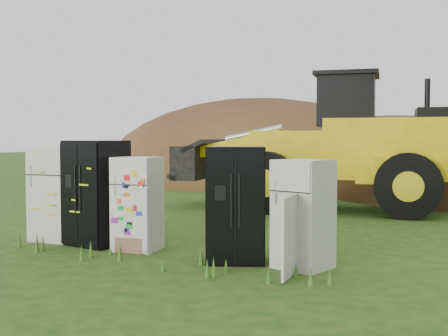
% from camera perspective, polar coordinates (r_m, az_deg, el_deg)
% --- Properties ---
extents(ground, '(120.00, 120.00, 0.00)m').
position_cam_1_polar(ground, '(9.74, -5.79, -8.57)').
color(ground, '#1E4813').
rests_on(ground, ground).
extents(fridge_leftmost, '(0.89, 0.87, 1.78)m').
position_cam_1_polar(fridge_leftmost, '(11.20, -16.65, -2.56)').
color(fridge_leftmost, silver).
rests_on(fridge_leftmost, ground).
extents(fridge_black_side, '(1.09, 0.91, 1.92)m').
position_cam_1_polar(fridge_black_side, '(10.56, -12.83, -2.46)').
color(fridge_black_side, black).
rests_on(fridge_black_side, ground).
extents(fridge_sticker, '(0.84, 0.79, 1.63)m').
position_cam_1_polar(fridge_sticker, '(9.93, -8.77, -3.59)').
color(fridge_sticker, silver).
rests_on(fridge_sticker, ground).
extents(fridge_black_right, '(1.15, 1.07, 1.82)m').
position_cam_1_polar(fridge_black_right, '(8.89, 1.23, -3.70)').
color(fridge_black_right, black).
rests_on(fridge_black_right, ground).
extents(fridge_open_door, '(0.89, 0.85, 1.64)m').
position_cam_1_polar(fridge_open_door, '(8.54, 8.06, -4.65)').
color(fridge_open_door, silver).
rests_on(fridge_open_door, ground).
extents(wheel_loader, '(8.14, 4.59, 3.71)m').
position_cam_1_polar(wheel_loader, '(15.65, 8.93, 2.62)').
color(wheel_loader, yellow).
rests_on(wheel_loader, ground).
extents(dirt_mound_left, '(15.21, 11.40, 7.59)m').
position_cam_1_polar(dirt_mound_left, '(25.77, 3.09, -1.34)').
color(dirt_mound_left, '#462616').
rests_on(dirt_mound_left, ground).
extents(dirt_mound_back, '(16.80, 11.20, 6.08)m').
position_cam_1_polar(dirt_mound_back, '(27.30, 16.47, -1.22)').
color(dirt_mound_back, '#462616').
rests_on(dirt_mound_back, ground).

